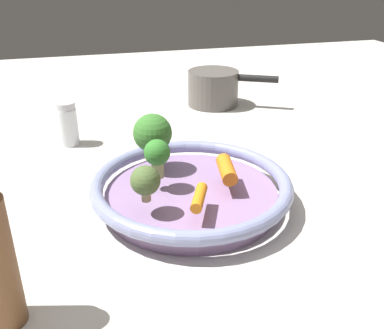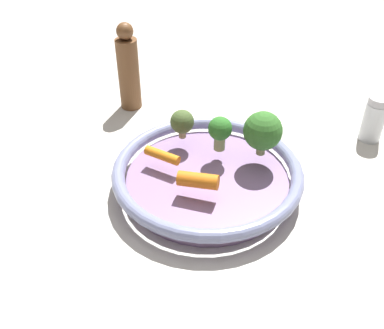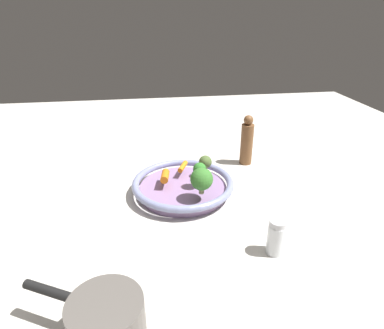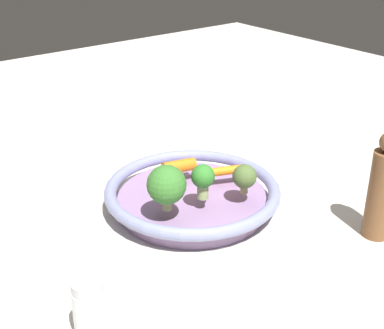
{
  "view_description": "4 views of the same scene",
  "coord_description": "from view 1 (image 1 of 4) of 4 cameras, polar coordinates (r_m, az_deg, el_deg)",
  "views": [
    {
      "loc": [
        -0.14,
        -0.53,
        0.33
      ],
      "look_at": [
        -0.01,
        -0.03,
        0.08
      ],
      "focal_mm": 41.04,
      "sensor_mm": 36.0,
      "label": 1
    },
    {
      "loc": [
        0.53,
        0.03,
        0.45
      ],
      "look_at": [
        0.03,
        -0.02,
        0.07
      ],
      "focal_mm": 41.93,
      "sensor_mm": 36.0,
      "label": 2
    },
    {
      "loc": [
        0.09,
        0.8,
        0.48
      ],
      "look_at": [
        -0.03,
        -0.03,
        0.08
      ],
      "focal_mm": 30.38,
      "sensor_mm": 36.0,
      "label": 3
    },
    {
      "loc": [
        -0.61,
        0.48,
        0.46
      ],
      "look_at": [
        0.01,
        -0.01,
        0.07
      ],
      "focal_mm": 50.69,
      "sensor_mm": 36.0,
      "label": 4
    }
  ],
  "objects": [
    {
      "name": "ground_plane",
      "position": [
        0.64,
        -0.1,
        -5.17
      ],
      "size": [
        2.2,
        2.2,
        0.0
      ],
      "primitive_type": "plane",
      "color": "beige"
    },
    {
      "name": "serving_bowl",
      "position": [
        0.63,
        -0.1,
        -3.33
      ],
      "size": [
        0.29,
        0.29,
        0.04
      ],
      "color": "#8E709E",
      "rests_on": "ground_plane"
    },
    {
      "name": "baby_carrot_right",
      "position": [
        0.62,
        4.52,
        -0.65
      ],
      "size": [
        0.03,
        0.06,
        0.03
      ],
      "primitive_type": "cylinder",
      "rotation": [
        1.63,
        0.0,
        6.13
      ],
      "color": "orange",
      "rests_on": "serving_bowl"
    },
    {
      "name": "baby_carrot_near_rim",
      "position": [
        0.56,
        0.93,
        -4.31
      ],
      "size": [
        0.04,
        0.06,
        0.02
      ],
      "primitive_type": "cylinder",
      "rotation": [
        1.56,
        0.0,
        5.87
      ],
      "color": "orange",
      "rests_on": "serving_bowl"
    },
    {
      "name": "broccoli_floret_edge",
      "position": [
        0.55,
        -6.08,
        -2.15
      ],
      "size": [
        0.04,
        0.04,
        0.05
      ],
      "color": "tan",
      "rests_on": "serving_bowl"
    },
    {
      "name": "broccoli_floret_mid",
      "position": [
        0.67,
        -5.15,
        4.05
      ],
      "size": [
        0.06,
        0.06,
        0.07
      ],
      "color": "#9AA766",
      "rests_on": "serving_bowl"
    },
    {
      "name": "broccoli_floret_small",
      "position": [
        0.61,
        -4.55,
        1.3
      ],
      "size": [
        0.04,
        0.04,
        0.06
      ],
      "color": "#96AB66",
      "rests_on": "serving_bowl"
    },
    {
      "name": "salt_shaker",
      "position": [
        0.86,
        -15.85,
        5.1
      ],
      "size": [
        0.04,
        0.04,
        0.08
      ],
      "color": "silver",
      "rests_on": "ground_plane"
    },
    {
      "name": "saucepan",
      "position": [
        1.06,
        2.86,
        9.9
      ],
      "size": [
        0.2,
        0.14,
        0.08
      ],
      "color": "#56514C",
      "rests_on": "ground_plane"
    }
  ]
}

